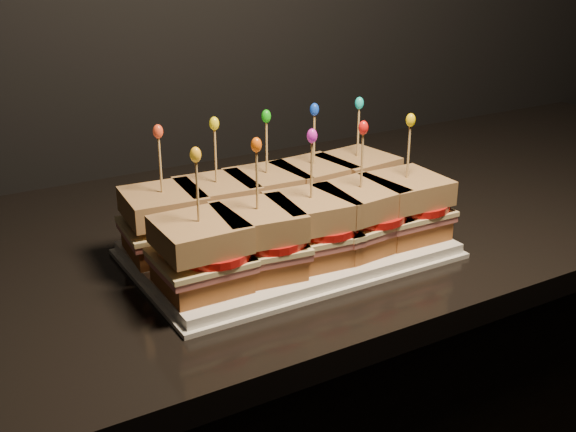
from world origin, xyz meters
TOP-DOWN VIEW (x-y plane):
  - granite_slab at (-0.37, 1.69)m, footprint 2.62×0.65m
  - platter at (-0.08, 1.58)m, footprint 0.38×0.23m
  - platter_rim at (-0.08, 1.58)m, footprint 0.39×0.25m
  - sandwich_0_bread_bot at (-0.23, 1.63)m, footprint 0.10×0.10m
  - sandwich_0_ham at (-0.23, 1.63)m, footprint 0.11×0.10m
  - sandwich_0_cheese at (-0.23, 1.63)m, footprint 0.11×0.10m
  - sandwich_0_tomato at (-0.22, 1.63)m, footprint 0.09×0.09m
  - sandwich_0_bread_top at (-0.23, 1.63)m, footprint 0.10×0.10m
  - sandwich_0_pick at (-0.23, 1.63)m, footprint 0.00×0.00m
  - sandwich_0_frill at (-0.23, 1.63)m, footprint 0.01×0.01m
  - sandwich_1_bread_bot at (-0.16, 1.63)m, footprint 0.10×0.10m
  - sandwich_1_ham at (-0.16, 1.63)m, footprint 0.11×0.10m
  - sandwich_1_cheese at (-0.16, 1.63)m, footprint 0.11×0.10m
  - sandwich_1_tomato at (-0.14, 1.63)m, footprint 0.09×0.09m
  - sandwich_1_bread_top at (-0.16, 1.63)m, footprint 0.10×0.10m
  - sandwich_1_pick at (-0.16, 1.63)m, footprint 0.00×0.00m
  - sandwich_1_frill at (-0.16, 1.63)m, footprint 0.01×0.01m
  - sandwich_2_bread_bot at (-0.08, 1.63)m, footprint 0.09×0.09m
  - sandwich_2_ham at (-0.08, 1.63)m, footprint 0.10×0.10m
  - sandwich_2_cheese at (-0.08, 1.63)m, footprint 0.10×0.10m
  - sandwich_2_tomato at (-0.07, 1.63)m, footprint 0.09×0.09m
  - sandwich_2_bread_top at (-0.08, 1.63)m, footprint 0.09×0.09m
  - sandwich_2_pick at (-0.08, 1.63)m, footprint 0.00×0.00m
  - sandwich_2_frill at (-0.08, 1.63)m, footprint 0.01×0.01m
  - sandwich_3_bread_bot at (-0.01, 1.63)m, footprint 0.10×0.10m
  - sandwich_3_ham at (-0.01, 1.63)m, footprint 0.10×0.10m
  - sandwich_3_cheese at (-0.01, 1.63)m, footprint 0.11×0.10m
  - sandwich_3_tomato at (0.00, 1.63)m, footprint 0.09×0.09m
  - sandwich_3_bread_top at (-0.01, 1.63)m, footprint 0.10×0.10m
  - sandwich_3_pick at (-0.01, 1.63)m, footprint 0.00×0.00m
  - sandwich_3_frill at (-0.01, 1.63)m, footprint 0.01×0.01m
  - sandwich_4_bread_bot at (0.06, 1.63)m, footprint 0.10×0.10m
  - sandwich_4_ham at (0.06, 1.63)m, footprint 0.11×0.11m
  - sandwich_4_cheese at (0.06, 1.63)m, footprint 0.11×0.11m
  - sandwich_4_tomato at (0.07, 1.63)m, footprint 0.09×0.09m
  - sandwich_4_bread_top at (0.06, 1.63)m, footprint 0.10×0.10m
  - sandwich_4_pick at (0.06, 1.63)m, footprint 0.00×0.00m
  - sandwich_4_frill at (0.06, 1.63)m, footprint 0.01×0.01m
  - sandwich_5_bread_bot at (-0.23, 1.52)m, footprint 0.09×0.09m
  - sandwich_5_ham at (-0.23, 1.52)m, footprint 0.10×0.09m
  - sandwich_5_cheese at (-0.23, 1.52)m, footprint 0.10×0.10m
  - sandwich_5_tomato at (-0.22, 1.52)m, footprint 0.09×0.09m
  - sandwich_5_bread_top at (-0.23, 1.52)m, footprint 0.09×0.09m
  - sandwich_5_pick at (-0.23, 1.52)m, footprint 0.00×0.00m
  - sandwich_5_frill at (-0.23, 1.52)m, footprint 0.01×0.01m
  - sandwich_6_bread_bot at (-0.16, 1.52)m, footprint 0.10×0.10m
  - sandwich_6_ham at (-0.16, 1.52)m, footprint 0.11×0.11m
  - sandwich_6_cheese at (-0.16, 1.52)m, footprint 0.11×0.11m
  - sandwich_6_tomato at (-0.14, 1.52)m, footprint 0.09×0.09m
  - sandwich_6_bread_top at (-0.16, 1.52)m, footprint 0.10×0.10m
  - sandwich_6_pick at (-0.16, 1.52)m, footprint 0.00×0.00m
  - sandwich_6_frill at (-0.16, 1.52)m, footprint 0.01×0.01m
  - sandwich_7_bread_bot at (-0.08, 1.52)m, footprint 0.10×0.10m
  - sandwich_7_ham at (-0.08, 1.52)m, footprint 0.11×0.10m
  - sandwich_7_cheese at (-0.08, 1.52)m, footprint 0.11×0.10m
  - sandwich_7_tomato at (-0.07, 1.52)m, footprint 0.09×0.09m
  - sandwich_7_bread_top at (-0.08, 1.52)m, footprint 0.10×0.10m
  - sandwich_7_pick at (-0.08, 1.52)m, footprint 0.00×0.00m
  - sandwich_7_frill at (-0.08, 1.52)m, footprint 0.01×0.01m
  - sandwich_8_bread_bot at (-0.01, 1.52)m, footprint 0.10×0.10m
  - sandwich_8_ham at (-0.01, 1.52)m, footprint 0.11×0.10m
  - sandwich_8_cheese at (-0.01, 1.52)m, footprint 0.11×0.10m
  - sandwich_8_tomato at (0.00, 1.52)m, footprint 0.09×0.09m
  - sandwich_8_bread_top at (-0.01, 1.52)m, footprint 0.10×0.10m
  - sandwich_8_pick at (-0.01, 1.52)m, footprint 0.00×0.00m
  - sandwich_8_frill at (-0.01, 1.52)m, footprint 0.01×0.01m
  - sandwich_9_bread_bot at (0.06, 1.52)m, footprint 0.09×0.09m
  - sandwich_9_ham at (0.06, 1.52)m, footprint 0.10×0.10m
  - sandwich_9_cheese at (0.06, 1.52)m, footprint 0.10×0.10m
  - sandwich_9_tomato at (0.07, 1.52)m, footprint 0.09×0.09m
  - sandwich_9_bread_top at (0.06, 1.52)m, footprint 0.09×0.09m
  - sandwich_9_pick at (0.06, 1.52)m, footprint 0.00×0.00m
  - sandwich_9_frill at (0.06, 1.52)m, footprint 0.01×0.01m

SIDE VIEW (x-z plane):
  - granite_slab at x=-0.37m, z-range 0.87..0.90m
  - platter_rim at x=-0.08m, z-range 0.90..0.91m
  - platter at x=-0.08m, z-range 0.90..0.92m
  - sandwich_0_bread_bot at x=-0.23m, z-range 0.92..0.94m
  - sandwich_1_bread_bot at x=-0.16m, z-range 0.92..0.94m
  - sandwich_2_bread_bot at x=-0.08m, z-range 0.92..0.94m
  - sandwich_3_bread_bot at x=-0.01m, z-range 0.92..0.94m
  - sandwich_4_bread_bot at x=0.06m, z-range 0.92..0.94m
  - sandwich_5_bread_bot at x=-0.23m, z-range 0.92..0.94m
  - sandwich_6_bread_bot at x=-0.16m, z-range 0.92..0.94m
  - sandwich_7_bread_bot at x=-0.08m, z-range 0.92..0.94m
  - sandwich_8_bread_bot at x=-0.01m, z-range 0.92..0.94m
  - sandwich_9_bread_bot at x=0.06m, z-range 0.92..0.94m
  - sandwich_0_ham at x=-0.23m, z-range 0.94..0.95m
  - sandwich_1_ham at x=-0.16m, z-range 0.94..0.95m
  - sandwich_2_ham at x=-0.08m, z-range 0.94..0.95m
  - sandwich_3_ham at x=-0.01m, z-range 0.94..0.95m
  - sandwich_4_ham at x=0.06m, z-range 0.94..0.95m
  - sandwich_5_ham at x=-0.23m, z-range 0.94..0.95m
  - sandwich_6_ham at x=-0.16m, z-range 0.94..0.95m
  - sandwich_7_ham at x=-0.08m, z-range 0.94..0.95m
  - sandwich_8_ham at x=-0.01m, z-range 0.94..0.95m
  - sandwich_9_ham at x=0.06m, z-range 0.94..0.95m
  - sandwich_0_cheese at x=-0.23m, z-range 0.95..0.96m
  - sandwich_1_cheese at x=-0.16m, z-range 0.95..0.96m
  - sandwich_2_cheese at x=-0.08m, z-range 0.95..0.96m
  - sandwich_3_cheese at x=-0.01m, z-range 0.95..0.96m
  - sandwich_4_cheese at x=0.06m, z-range 0.95..0.96m
  - sandwich_5_cheese at x=-0.23m, z-range 0.95..0.96m
  - sandwich_6_cheese at x=-0.16m, z-range 0.95..0.96m
  - sandwich_7_cheese at x=-0.08m, z-range 0.95..0.96m
  - sandwich_8_cheese at x=-0.01m, z-range 0.95..0.96m
  - sandwich_9_cheese at x=0.06m, z-range 0.95..0.96m
  - sandwich_0_tomato at x=-0.22m, z-range 0.96..0.97m
  - sandwich_1_tomato at x=-0.14m, z-range 0.96..0.97m
  - sandwich_2_tomato at x=-0.07m, z-range 0.96..0.97m
  - sandwich_3_tomato at x=0.00m, z-range 0.96..0.97m
  - sandwich_4_tomato at x=0.07m, z-range 0.96..0.97m
  - sandwich_5_tomato at x=-0.22m, z-range 0.96..0.97m
  - sandwich_6_tomato at x=-0.14m, z-range 0.96..0.97m
  - sandwich_7_tomato at x=-0.07m, z-range 0.96..0.97m
  - sandwich_8_tomato at x=0.00m, z-range 0.96..0.97m
  - sandwich_9_tomato at x=0.07m, z-range 0.96..0.97m
  - sandwich_0_bread_top at x=-0.23m, z-range 0.97..1.00m
  - sandwich_1_bread_top at x=-0.16m, z-range 0.97..1.00m
  - sandwich_2_bread_top at x=-0.08m, z-range 0.97..1.00m
  - sandwich_3_bread_top at x=-0.01m, z-range 0.97..1.00m
  - sandwich_4_bread_top at x=0.06m, z-range 0.97..1.00m
  - sandwich_5_bread_top at x=-0.23m, z-range 0.97..1.00m
  - sandwich_6_bread_top at x=-0.16m, z-range 0.97..1.00m
  - sandwich_7_bread_top at x=-0.08m, z-range 0.97..1.00m
  - sandwich_8_bread_top at x=-0.01m, z-range 0.97..1.00m
  - sandwich_9_bread_top at x=0.06m, z-range 0.97..1.00m
  - sandwich_0_pick at x=-0.23m, z-range 0.98..1.07m
  - sandwich_1_pick at x=-0.16m, z-range 0.98..1.07m
  - sandwich_2_pick at x=-0.08m, z-range 0.98..1.07m
  - sandwich_3_pick at x=-0.01m, z-range 0.98..1.07m
  - sandwich_4_pick at x=0.06m, z-range 0.98..1.07m
  - sandwich_5_pick at x=-0.23m, z-range 0.98..1.07m
  - sandwich_6_pick at x=-0.16m, z-range 0.98..1.07m
  - sandwich_7_pick at x=-0.08m, z-range 0.98..1.07m
  - sandwich_8_pick at x=-0.01m, z-range 0.98..1.07m
  - sandwich_9_pick at x=0.06m, z-range 0.98..1.07m
  - sandwich_0_frill at x=-0.23m, z-range 1.06..1.08m
  - sandwich_1_frill at x=-0.16m, z-range 1.06..1.08m
  - sandwich_2_frill at x=-0.08m, z-range 1.06..1.08m
  - sandwich_3_frill at x=-0.01m, z-range 1.06..1.08m
  - sandwich_4_frill at x=0.06m, z-range 1.06..1.08m
  - sandwich_5_frill at x=-0.23m, z-range 1.06..1.08m
  - sandwich_6_frill at x=-0.16m, z-range 1.06..1.08m
  - sandwich_7_frill at x=-0.08m, z-range 1.06..1.08m
  - sandwich_8_frill at x=-0.01m, z-range 1.06..1.08m
  - sandwich_9_frill at x=0.06m, z-range 1.06..1.08m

